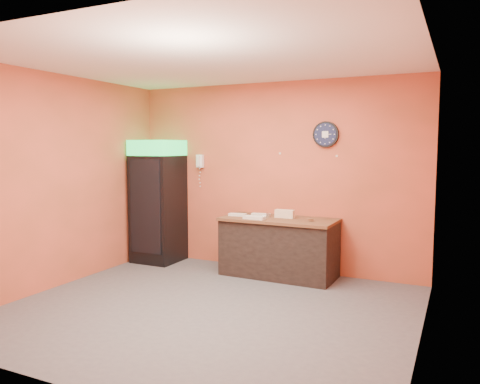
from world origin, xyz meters
The scene contains 15 objects.
floor centered at (0.00, 0.00, 0.00)m, with size 4.50×4.50×0.00m, color #47474C.
back_wall centered at (0.00, 2.00, 1.40)m, with size 4.50×0.02×2.80m, color #DB573D.
left_wall centered at (-2.25, 0.00, 1.40)m, with size 0.02×4.00×2.80m, color #DB573D.
right_wall centered at (2.25, 0.00, 1.40)m, with size 0.02×4.00×2.80m, color #DB573D.
ceiling centered at (0.00, 0.00, 2.80)m, with size 4.50×4.00×0.02m, color white.
beverage_cooler centered at (-1.85, 1.61, 0.95)m, with size 0.68×0.70×1.95m.
prep_counter centered at (0.23, 1.64, 0.40)m, with size 1.60×0.71×0.80m, color black.
wall_clock centered at (0.79, 1.97, 2.02)m, with size 0.37×0.06×0.37m.
wall_phone centered at (-1.25, 1.95, 1.62)m, with size 0.11×0.10×0.21m.
butcher_paper centered at (0.23, 1.64, 0.82)m, with size 1.62×0.79×0.04m, color brown.
sub_roll_stack centered at (0.30, 1.68, 0.90)m, with size 0.28×0.10×0.12m.
wrapped_sandwich_left centered at (-0.39, 1.56, 0.86)m, with size 0.25×0.10×0.04m, color silver.
wrapped_sandwich_mid centered at (-0.05, 1.39, 0.86)m, with size 0.31×0.12×0.04m, color silver.
wrapped_sandwich_right centered at (-0.08, 1.69, 0.86)m, with size 0.27×0.11×0.04m, color silver.
kitchen_tool centered at (0.05, 1.65, 0.87)m, with size 0.06×0.06×0.06m, color silver.
Camera 1 is at (2.55, -4.53, 1.86)m, focal length 35.00 mm.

